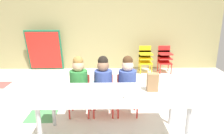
% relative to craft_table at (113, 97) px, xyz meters
% --- Properties ---
extents(ground_plane, '(6.30, 5.31, 0.02)m').
position_rel_craft_table_xyz_m(ground_plane, '(-0.19, 0.56, -0.56)').
color(ground_plane, silver).
extents(back_wall, '(6.30, 0.10, 2.44)m').
position_rel_craft_table_xyz_m(back_wall, '(-0.18, 3.21, 0.67)').
color(back_wall, tan).
rests_on(back_wall, ground_plane).
extents(craft_table, '(1.79, 0.70, 0.60)m').
position_rel_craft_table_xyz_m(craft_table, '(0.00, 0.00, 0.00)').
color(craft_table, white).
rests_on(craft_table, ground_plane).
extents(seated_child_near_camera, '(0.32, 0.32, 0.92)m').
position_rel_craft_table_xyz_m(seated_child_near_camera, '(-0.49, 0.58, 0.00)').
color(seated_child_near_camera, red).
rests_on(seated_child_near_camera, ground_plane).
extents(seated_child_middle_seat, '(0.32, 0.31, 0.92)m').
position_rel_craft_table_xyz_m(seated_child_middle_seat, '(-0.13, 0.58, 0.00)').
color(seated_child_middle_seat, red).
rests_on(seated_child_middle_seat, ground_plane).
extents(seated_child_far_right, '(0.32, 0.31, 0.92)m').
position_rel_craft_table_xyz_m(seated_child_far_right, '(0.22, 0.58, 0.00)').
color(seated_child_far_right, red).
rests_on(seated_child_far_right, ground_plane).
extents(kid_chair_yellow_stack, '(0.32, 0.30, 0.68)m').
position_rel_craft_table_xyz_m(kid_chair_yellow_stack, '(0.90, 2.78, -0.15)').
color(kid_chair_yellow_stack, yellow).
rests_on(kid_chair_yellow_stack, ground_plane).
extents(kid_chair_red_stack, '(0.32, 0.30, 0.68)m').
position_rel_craft_table_xyz_m(kid_chair_red_stack, '(1.39, 2.78, -0.15)').
color(kid_chair_red_stack, red).
rests_on(kid_chair_red_stack, ground_plane).
extents(folded_activity_table, '(0.90, 0.29, 1.09)m').
position_rel_craft_table_xyz_m(folded_activity_table, '(-1.72, 3.01, -0.01)').
color(folded_activity_table, '#19724C').
rests_on(folded_activity_table, ground_plane).
extents(paper_bag_brown, '(0.13, 0.09, 0.22)m').
position_rel_craft_table_xyz_m(paper_bag_brown, '(0.48, 0.05, 0.16)').
color(paper_bag_brown, '#9E754C').
rests_on(paper_bag_brown, craft_table).
extents(paper_plate_near_edge, '(0.18, 0.18, 0.01)m').
position_rel_craft_table_xyz_m(paper_plate_near_edge, '(0.15, -0.14, 0.06)').
color(paper_plate_near_edge, white).
rests_on(paper_plate_near_edge, craft_table).
extents(paper_plate_center_table, '(0.18, 0.18, 0.01)m').
position_rel_craft_table_xyz_m(paper_plate_center_table, '(-0.24, 0.04, 0.06)').
color(paper_plate_center_table, white).
rests_on(paper_plate_center_table, craft_table).
extents(donut_powdered_on_plate, '(0.11, 0.11, 0.03)m').
position_rel_craft_table_xyz_m(donut_powdered_on_plate, '(0.15, -0.14, 0.07)').
color(donut_powdered_on_plate, white).
rests_on(donut_powdered_on_plate, craft_table).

